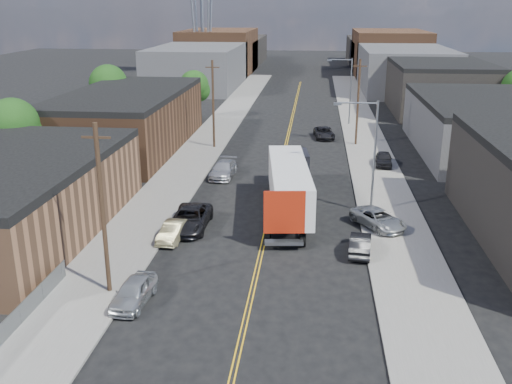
% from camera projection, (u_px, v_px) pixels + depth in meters
% --- Properties ---
extents(ground, '(260.00, 260.00, 0.00)m').
position_uv_depth(ground, '(291.00, 124.00, 79.45)').
color(ground, black).
rests_on(ground, ground).
extents(centerline, '(0.32, 120.00, 0.01)m').
position_uv_depth(centerline, '(285.00, 150.00, 65.29)').
color(centerline, gold).
rests_on(centerline, ground).
extents(sidewalk_left, '(5.00, 140.00, 0.15)m').
position_uv_depth(sidewalk_left, '(203.00, 147.00, 66.20)').
color(sidewalk_left, slate).
rests_on(sidewalk_left, ground).
extents(sidewalk_right, '(5.00, 140.00, 0.15)m').
position_uv_depth(sidewalk_right, '(369.00, 151.00, 64.33)').
color(sidewalk_right, slate).
rests_on(sidewalk_right, ground).
extents(warehouse_tan, '(12.00, 22.00, 5.60)m').
position_uv_depth(warehouse_tan, '(13.00, 197.00, 40.70)').
color(warehouse_tan, brown).
rests_on(warehouse_tan, ground).
extents(warehouse_brown, '(12.00, 26.00, 6.60)m').
position_uv_depth(warehouse_brown, '(128.00, 120.00, 65.08)').
color(warehouse_brown, '#4E311F').
rests_on(warehouse_brown, ground).
extents(industrial_right_b, '(14.00, 24.00, 6.10)m').
position_uv_depth(industrial_right_b, '(484.00, 126.00, 63.11)').
color(industrial_right_b, '#3D3D3F').
rests_on(industrial_right_b, ground).
extents(industrial_right_c, '(14.00, 22.00, 7.60)m').
position_uv_depth(industrial_right_c, '(438.00, 87.00, 87.42)').
color(industrial_right_c, black).
rests_on(industrial_right_c, ground).
extents(skyline_left_a, '(16.00, 30.00, 8.00)m').
position_uv_depth(skyline_left_a, '(199.00, 67.00, 113.21)').
color(skyline_left_a, '#3D3D3F').
rests_on(skyline_left_a, ground).
extents(skyline_right_a, '(16.00, 30.00, 8.00)m').
position_uv_depth(skyline_right_a, '(404.00, 69.00, 109.26)').
color(skyline_right_a, '#3D3D3F').
rests_on(skyline_right_a, ground).
extents(skyline_left_b, '(16.00, 26.00, 10.00)m').
position_uv_depth(skyline_left_b, '(219.00, 51.00, 136.49)').
color(skyline_left_b, '#4E311F').
rests_on(skyline_left_b, ground).
extents(skyline_right_b, '(16.00, 26.00, 10.00)m').
position_uv_depth(skyline_right_b, '(389.00, 53.00, 132.55)').
color(skyline_right_b, '#4E311F').
rests_on(skyline_right_b, ground).
extents(skyline_left_c, '(16.00, 40.00, 7.00)m').
position_uv_depth(skyline_left_c, '(231.00, 51.00, 155.85)').
color(skyline_left_c, black).
rests_on(skyline_left_c, ground).
extents(skyline_right_c, '(16.00, 40.00, 7.00)m').
position_uv_depth(skyline_right_c, '(380.00, 52.00, 151.90)').
color(skyline_right_c, black).
rests_on(skyline_right_c, ground).
extents(streetlight_near, '(3.39, 0.25, 9.00)m').
position_uv_depth(streetlight_near, '(370.00, 148.00, 43.99)').
color(streetlight_near, gray).
rests_on(streetlight_near, ground).
extents(streetlight_far, '(3.39, 0.25, 9.00)m').
position_uv_depth(streetlight_far, '(348.00, 86.00, 77.03)').
color(streetlight_far, gray).
rests_on(streetlight_far, ground).
extents(utility_pole_left_near, '(1.60, 0.26, 10.00)m').
position_uv_depth(utility_pole_left_near, '(102.00, 209.00, 31.44)').
color(utility_pole_left_near, black).
rests_on(utility_pole_left_near, ground).
extents(utility_pole_left_far, '(1.60, 0.26, 10.00)m').
position_uv_depth(utility_pole_left_far, '(213.00, 104.00, 64.48)').
color(utility_pole_left_far, black).
rests_on(utility_pole_left_far, ground).
extents(utility_pole_right, '(1.60, 0.26, 10.00)m').
position_uv_depth(utility_pole_right, '(358.00, 102.00, 65.70)').
color(utility_pole_right, black).
rests_on(utility_pole_right, ground).
extents(tree_left_near, '(4.85, 4.76, 7.91)m').
position_uv_depth(tree_left_near, '(14.00, 128.00, 51.86)').
color(tree_left_near, black).
rests_on(tree_left_near, ground).
extents(tree_left_mid, '(5.10, 5.04, 8.37)m').
position_uv_depth(tree_left_mid, '(109.00, 87.00, 75.37)').
color(tree_left_mid, black).
rests_on(tree_left_mid, ground).
extents(tree_left_far, '(4.35, 4.20, 6.97)m').
position_uv_depth(tree_left_far, '(194.00, 87.00, 81.28)').
color(tree_left_far, black).
rests_on(tree_left_far, ground).
extents(semi_truck, '(4.15, 16.45, 4.24)m').
position_uv_depth(semi_truck, '(290.00, 182.00, 45.47)').
color(semi_truck, silver).
rests_on(semi_truck, ground).
extents(car_left_a, '(2.03, 4.31, 1.43)m').
position_uv_depth(car_left_a, '(134.00, 292.00, 31.65)').
color(car_left_a, '#B0B4B6').
rests_on(car_left_a, ground).
extents(car_left_b, '(1.69, 4.02, 1.29)m').
position_uv_depth(car_left_b, '(173.00, 231.00, 40.23)').
color(car_left_b, '#89825A').
rests_on(car_left_b, ground).
extents(car_left_c, '(2.68, 5.76, 1.60)m').
position_uv_depth(car_left_c, '(190.00, 218.00, 42.20)').
color(car_left_c, black).
rests_on(car_left_c, ground).
extents(car_left_d, '(2.38, 5.24, 1.49)m').
position_uv_depth(car_left_d, '(223.00, 169.00, 54.91)').
color(car_left_d, '#AFB0B4').
rests_on(car_left_d, ground).
extents(car_right_oncoming, '(1.79, 4.11, 1.32)m').
position_uv_depth(car_right_oncoming, '(360.00, 244.00, 38.05)').
color(car_right_oncoming, black).
rests_on(car_right_oncoming, ground).
extents(car_right_lot_a, '(4.47, 5.19, 1.33)m').
position_uv_depth(car_right_lot_a, '(378.00, 219.00, 42.13)').
color(car_right_lot_a, '#A4A8A9').
rests_on(car_right_lot_a, sidewalk_right).
extents(car_right_lot_c, '(1.95, 4.15, 1.37)m').
position_uv_depth(car_right_lot_c, '(384.00, 159.00, 58.22)').
color(car_right_lot_c, black).
rests_on(car_right_lot_c, sidewalk_right).
extents(car_ahead_truck, '(2.77, 5.05, 1.34)m').
position_uv_depth(car_ahead_truck, '(324.00, 133.00, 70.74)').
color(car_ahead_truck, black).
rests_on(car_ahead_truck, ground).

